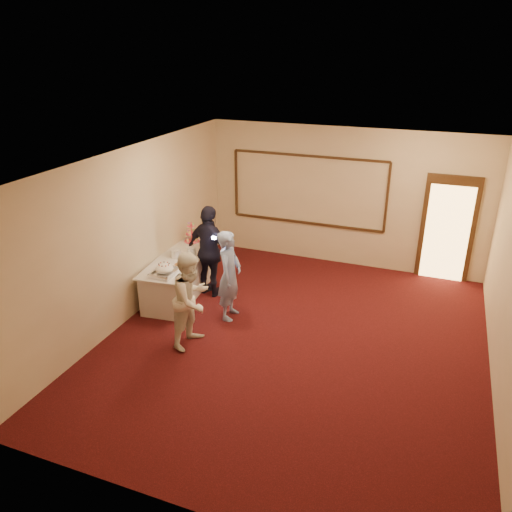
{
  "coord_description": "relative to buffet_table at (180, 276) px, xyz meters",
  "views": [
    {
      "loc": [
        1.92,
        -6.8,
        4.57
      ],
      "look_at": [
        -0.93,
        0.64,
        1.15
      ],
      "focal_mm": 35.0,
      "sensor_mm": 36.0,
      "label": 1
    }
  ],
  "objects": [
    {
      "name": "man",
      "position": [
        1.26,
        -0.44,
        0.43
      ],
      "size": [
        0.43,
        0.62,
        1.64
      ],
      "primitive_type": "imported",
      "rotation": [
        0.0,
        0.0,
        1.64
      ],
      "color": "#829CD5",
      "rests_on": "floor"
    },
    {
      "name": "buffet_table",
      "position": [
        0.0,
        0.0,
        0.0
      ],
      "size": [
        1.04,
        2.19,
        0.77
      ],
      "color": "silver",
      "rests_on": "floor"
    },
    {
      "name": "plate_stack_a",
      "position": [
        -0.07,
        0.03,
        0.47
      ],
      "size": [
        0.2,
        0.2,
        0.17
      ],
      "color": "white",
      "rests_on": "buffet_table"
    },
    {
      "name": "woman",
      "position": [
        1.04,
        -1.43,
        0.41
      ],
      "size": [
        0.73,
        0.87,
        1.6
      ],
      "primitive_type": "imported",
      "rotation": [
        0.0,
        0.0,
        1.4
      ],
      "color": "white",
      "rests_on": "floor"
    },
    {
      "name": "pavlova_tray",
      "position": [
        0.12,
        -0.72,
        0.47
      ],
      "size": [
        0.4,
        0.57,
        0.2
      ],
      "color": "silver",
      "rests_on": "buffet_table"
    },
    {
      "name": "wall_molding",
      "position": [
        1.79,
        2.64,
        1.21
      ],
      "size": [
        3.45,
        0.04,
        1.55
      ],
      "color": "#311C0E",
      "rests_on": "room_walls"
    },
    {
      "name": "cupcake_stand",
      "position": [
        -0.17,
        0.88,
        0.55
      ],
      "size": [
        0.31,
        0.31,
        0.46
      ],
      "color": "#EE4661",
      "rests_on": "buffet_table"
    },
    {
      "name": "doorway",
      "position": [
        4.74,
        2.62,
        0.69
      ],
      "size": [
        1.05,
        0.07,
        2.2
      ],
      "color": "#311C0E",
      "rests_on": "floor"
    },
    {
      "name": "camera_flash",
      "position": [
        0.79,
        -0.05,
        0.93
      ],
      "size": [
        0.08,
        0.06,
        0.05
      ],
      "primitive_type": "cube",
      "rotation": [
        0.0,
        0.0,
        -0.36
      ],
      "color": "white",
      "rests_on": "guest"
    },
    {
      "name": "room_walls",
      "position": [
        2.59,
        -0.83,
        1.64
      ],
      "size": [
        6.04,
        7.04,
        3.02
      ],
      "color": "beige",
      "rests_on": "floor"
    },
    {
      "name": "floor",
      "position": [
        2.59,
        -0.83,
        -0.39
      ],
      "size": [
        7.0,
        7.0,
        0.0
      ],
      "primitive_type": "plane",
      "color": "black",
      "rests_on": "ground"
    },
    {
      "name": "tart",
      "position": [
        0.23,
        -0.35,
        0.41
      ],
      "size": [
        0.25,
        0.25,
        0.05
      ],
      "color": "white",
      "rests_on": "buffet_table"
    },
    {
      "name": "plate_stack_b",
      "position": [
        0.14,
        0.27,
        0.45
      ],
      "size": [
        0.17,
        0.17,
        0.14
      ],
      "color": "white",
      "rests_on": "buffet_table"
    },
    {
      "name": "guest",
      "position": [
        0.56,
        0.24,
        0.51
      ],
      "size": [
        1.14,
        0.72,
        1.8
      ],
      "primitive_type": "imported",
      "rotation": [
        0.0,
        0.0,
        2.86
      ],
      "color": "black",
      "rests_on": "floor"
    }
  ]
}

